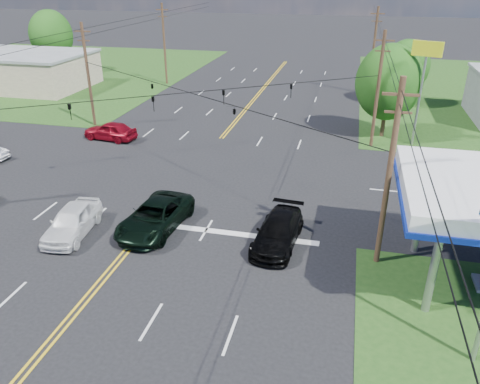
% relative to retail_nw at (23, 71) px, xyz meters
% --- Properties ---
extents(ground, '(280.00, 280.00, 0.00)m').
position_rel_retail_nw_xyz_m(ground, '(30.00, -22.00, -2.00)').
color(ground, black).
rests_on(ground, ground).
extents(grass_nw, '(46.00, 48.00, 0.03)m').
position_rel_retail_nw_xyz_m(grass_nw, '(-5.00, 10.00, -2.00)').
color(grass_nw, '#1F4516').
rests_on(grass_nw, ground).
extents(stop_bar, '(10.00, 0.50, 0.02)m').
position_rel_retail_nw_xyz_m(stop_bar, '(35.00, -30.00, -2.00)').
color(stop_bar, silver).
rests_on(stop_bar, ground).
extents(retail_nw, '(16.00, 11.00, 4.00)m').
position_rel_retail_nw_xyz_m(retail_nw, '(0.00, 0.00, 0.00)').
color(retail_nw, tan).
rests_on(retail_nw, ground).
extents(pole_se, '(1.60, 0.28, 9.50)m').
position_rel_retail_nw_xyz_m(pole_se, '(43.00, -31.00, 2.92)').
color(pole_se, '#402E1B').
rests_on(pole_se, ground).
extents(pole_nw, '(1.60, 0.28, 9.50)m').
position_rel_retail_nw_xyz_m(pole_nw, '(17.00, -13.00, 2.92)').
color(pole_nw, '#402E1B').
rests_on(pole_nw, ground).
extents(pole_ne, '(1.60, 0.28, 9.50)m').
position_rel_retail_nw_xyz_m(pole_ne, '(43.00, -13.00, 2.92)').
color(pole_ne, '#402E1B').
rests_on(pole_ne, ground).
extents(pole_left_far, '(1.60, 0.28, 10.00)m').
position_rel_retail_nw_xyz_m(pole_left_far, '(17.00, 6.00, 3.17)').
color(pole_left_far, '#402E1B').
rests_on(pole_left_far, ground).
extents(pole_right_far, '(1.60, 0.28, 10.00)m').
position_rel_retail_nw_xyz_m(pole_right_far, '(43.00, 6.00, 3.17)').
color(pole_right_far, '#402E1B').
rests_on(pole_right_far, ground).
extents(span_wire_signals, '(26.00, 18.00, 1.13)m').
position_rel_retail_nw_xyz_m(span_wire_signals, '(30.00, -22.00, 4.00)').
color(span_wire_signals, black).
rests_on(span_wire_signals, ground).
extents(power_lines, '(26.04, 100.00, 0.64)m').
position_rel_retail_nw_xyz_m(power_lines, '(30.00, -24.00, 6.60)').
color(power_lines, black).
rests_on(power_lines, ground).
extents(tree_right_a, '(5.70, 5.70, 8.18)m').
position_rel_retail_nw_xyz_m(tree_right_a, '(44.00, -10.00, 2.87)').
color(tree_right_a, '#402E1B').
rests_on(tree_right_a, ground).
extents(tree_right_b, '(4.94, 4.94, 7.09)m').
position_rel_retail_nw_xyz_m(tree_right_b, '(46.50, 2.00, 2.22)').
color(tree_right_b, '#402E1B').
rests_on(tree_right_b, ground).
extents(tree_far_l, '(6.08, 6.08, 8.72)m').
position_rel_retail_nw_xyz_m(tree_far_l, '(-2.00, 10.00, 3.19)').
color(tree_far_l, '#402E1B').
rests_on(tree_far_l, ground).
extents(pickup_dkgreen, '(3.26, 6.13, 1.64)m').
position_rel_retail_nw_xyz_m(pickup_dkgreen, '(30.61, -30.50, -1.18)').
color(pickup_dkgreen, black).
rests_on(pickup_dkgreen, ground).
extents(suv_black, '(2.57, 5.45, 1.54)m').
position_rel_retail_nw_xyz_m(suv_black, '(37.75, -30.50, -1.23)').
color(suv_black, black).
rests_on(suv_black, ground).
extents(pickup_white, '(2.48, 5.06, 1.66)m').
position_rel_retail_nw_xyz_m(pickup_white, '(26.27, -32.10, -1.17)').
color(pickup_white, white).
rests_on(pickup_white, ground).
extents(sedan_red, '(4.94, 2.48, 1.62)m').
position_rel_retail_nw_xyz_m(sedan_red, '(20.52, -16.50, -1.19)').
color(sedan_red, maroon).
rests_on(sedan_red, ground).
extents(polesign_ne, '(2.31, 1.05, 8.61)m').
position_rel_retail_nw_xyz_m(polesign_ne, '(46.47, -11.69, 4.79)').
color(polesign_ne, '#A5A5AA').
rests_on(polesign_ne, ground).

